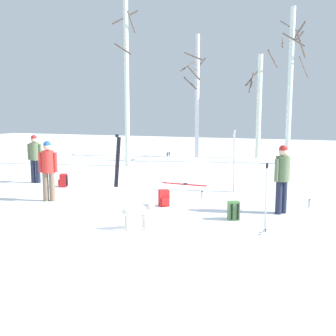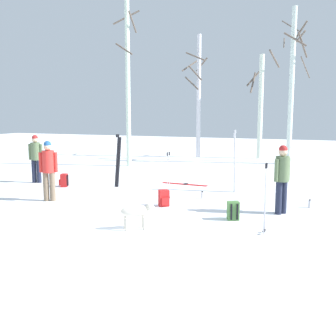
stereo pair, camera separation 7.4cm
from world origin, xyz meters
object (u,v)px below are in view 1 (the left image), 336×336
at_px(ski_pair_planted_0, 117,161).
at_px(birch_tree_4, 291,84).
at_px(person_1, 48,167).
at_px(birch_tree_2, 259,104).
at_px(backpack_0, 63,181).
at_px(ski_pair_lying_0, 184,184).
at_px(birch_tree_1, 197,94).
at_px(ski_poles_1, 266,197).
at_px(ski_pair_planted_1, 234,161).
at_px(ski_poles_0, 168,175).
at_px(person_2, 282,175).
at_px(person_0, 35,156).
at_px(birch_tree_0, 127,80).
at_px(backpack_2, 233,211).
at_px(birch_tree_3, 290,85).
at_px(backpack_1, 164,198).
at_px(water_bottle_1, 309,204).
at_px(water_bottle_0, 202,195).
at_px(dog, 137,212).

height_order(ski_pair_planted_0, birch_tree_4, birch_tree_4).
xyz_separation_m(person_1, birch_tree_2, (4.01, 12.75, 1.96)).
bearing_deg(backpack_0, ski_pair_planted_0, 20.24).
height_order(ski_pair_lying_0, birch_tree_4, birch_tree_4).
bearing_deg(birch_tree_1, backpack_0, -99.23).
bearing_deg(ski_poles_1, ski_pair_lying_0, 125.47).
xyz_separation_m(ski_pair_planted_1, ski_poles_0, (-1.51, -1.88, -0.23)).
height_order(birch_tree_1, birch_tree_4, birch_tree_4).
bearing_deg(person_2, ski_poles_1, -94.94).
distance_m(person_2, backpack_0, 7.32).
xyz_separation_m(person_0, birch_tree_0, (1.09, 5.13, 3.00)).
xyz_separation_m(backpack_2, birch_tree_1, (-4.58, 12.08, 3.27)).
bearing_deg(birch_tree_3, birch_tree_2, 145.58).
relative_size(backpack_1, water_bottle_1, 1.99).
distance_m(backpack_2, birch_tree_4, 11.58).
distance_m(ski_pair_lying_0, backpack_2, 4.64).
bearing_deg(person_1, ski_pair_planted_0, 72.32).
distance_m(ski_poles_1, water_bottle_1, 2.95).
bearing_deg(person_1, ski_poles_0, 22.63).
height_order(backpack_1, water_bottle_0, backpack_1).
height_order(person_0, person_1, same).
bearing_deg(ski_poles_1, backpack_2, 134.66).
height_order(backpack_0, water_bottle_0, backpack_0).
bearing_deg(ski_pair_planted_1, ski_poles_0, -128.66).
relative_size(dog, birch_tree_4, 0.10).
height_order(person_2, ski_pair_planted_1, ski_pair_planted_1).
height_order(birch_tree_1, birch_tree_3, birch_tree_3).
height_order(ski_pair_planted_1, birch_tree_1, birch_tree_1).
bearing_deg(birch_tree_1, dog, -78.36).
bearing_deg(ski_pair_lying_0, ski_poles_1, -54.53).
relative_size(backpack_1, birch_tree_2, 0.08).
height_order(backpack_2, birch_tree_4, birch_tree_4).
bearing_deg(birch_tree_3, dog, -99.21).
height_order(dog, birch_tree_0, birch_tree_0).
xyz_separation_m(ski_poles_0, birch_tree_0, (-4.35, 6.07, 3.23)).
distance_m(person_1, backpack_0, 2.27).
xyz_separation_m(dog, birch_tree_0, (-4.74, 8.94, 3.59)).
height_order(ski_poles_0, backpack_1, ski_poles_0).
relative_size(ski_pair_planted_0, backpack_0, 4.06).
bearing_deg(birch_tree_4, ski_pair_planted_1, -97.96).
bearing_deg(water_bottle_1, birch_tree_1, 121.48).
height_order(person_2, birch_tree_3, birch_tree_3).
height_order(person_2, backpack_1, person_2).
height_order(person_2, ski_poles_1, person_2).
xyz_separation_m(dog, ski_pair_planted_0, (-2.70, 4.14, 0.50)).
height_order(ski_poles_0, backpack_2, ski_poles_0).
height_order(backpack_2, birch_tree_1, birch_tree_1).
xyz_separation_m(birch_tree_1, birch_tree_3, (4.94, -0.39, 0.34)).
xyz_separation_m(person_2, ski_pair_lying_0, (-3.53, 2.89, -0.97)).
xyz_separation_m(ski_pair_planted_1, backpack_0, (-5.56, -1.26, -0.76)).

